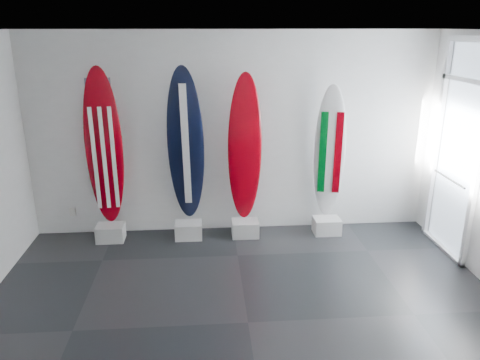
{
  "coord_description": "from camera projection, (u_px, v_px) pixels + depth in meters",
  "views": [
    {
      "loc": [
        -0.42,
        -4.24,
        3.04
      ],
      "look_at": [
        0.02,
        1.4,
        1.16
      ],
      "focal_mm": 34.71,
      "sensor_mm": 36.0,
      "label": 1
    }
  ],
  "objects": [
    {
      "name": "floor",
      "position": [
        248.0,
        323.0,
        5.0
      ],
      "size": [
        6.0,
        6.0,
        0.0
      ],
      "primitive_type": "plane",
      "color": "black",
      "rests_on": "ground"
    },
    {
      "name": "ceiling",
      "position": [
        250.0,
        31.0,
        4.05
      ],
      "size": [
        6.0,
        6.0,
        0.0
      ],
      "primitive_type": "plane",
      "rotation": [
        3.14,
        0.0,
        0.0
      ],
      "color": "white",
      "rests_on": "wall_back"
    },
    {
      "name": "wall_back",
      "position": [
        233.0,
        135.0,
        6.89
      ],
      "size": [
        6.0,
        0.0,
        6.0
      ],
      "primitive_type": "plane",
      "rotation": [
        1.57,
        0.0,
        0.0
      ],
      "color": "silver",
      "rests_on": "ground"
    },
    {
      "name": "display_block_usa",
      "position": [
        111.0,
        233.0,
        6.88
      ],
      "size": [
        0.4,
        0.3,
        0.24
      ],
      "primitive_type": "cube",
      "color": "silver",
      "rests_on": "floor"
    },
    {
      "name": "surfboard_usa",
      "position": [
        104.0,
        148.0,
        6.58
      ],
      "size": [
        0.54,
        0.23,
        2.31
      ],
      "primitive_type": "ellipsoid",
      "rotation": [
        0.04,
        0.0,
        0.1
      ],
      "color": "#800009",
      "rests_on": "display_block_usa"
    },
    {
      "name": "display_block_navy",
      "position": [
        189.0,
        230.0,
        6.97
      ],
      "size": [
        0.4,
        0.3,
        0.24
      ],
      "primitive_type": "cube",
      "color": "silver",
      "rests_on": "floor"
    },
    {
      "name": "surfboard_navy",
      "position": [
        186.0,
        146.0,
        6.66
      ],
      "size": [
        0.56,
        0.43,
        2.32
      ],
      "primitive_type": "ellipsoid",
      "rotation": [
        0.13,
        0.0,
        -0.08
      ],
      "color": "black",
      "rests_on": "display_block_navy"
    },
    {
      "name": "display_block_swiss",
      "position": [
        245.0,
        228.0,
        7.03
      ],
      "size": [
        0.4,
        0.3,
        0.24
      ],
      "primitive_type": "cube",
      "color": "silver",
      "rests_on": "floor"
    },
    {
      "name": "surfboard_swiss",
      "position": [
        245.0,
        149.0,
        6.74
      ],
      "size": [
        0.51,
        0.2,
        2.21
      ],
      "primitive_type": "ellipsoid",
      "rotation": [
        0.04,
        0.0,
        0.07
      ],
      "color": "#800009",
      "rests_on": "display_block_swiss"
    },
    {
      "name": "display_block_italy",
      "position": [
        327.0,
        226.0,
        7.13
      ],
      "size": [
        0.4,
        0.3,
        0.24
      ],
      "primitive_type": "cube",
      "color": "silver",
      "rests_on": "floor"
    },
    {
      "name": "surfboard_italy",
      "position": [
        329.0,
        153.0,
        6.86
      ],
      "size": [
        0.49,
        0.3,
        2.04
      ],
      "primitive_type": "ellipsoid",
      "rotation": [
        0.06,
        0.0,
        -0.24
      ],
      "color": "white",
      "rests_on": "display_block_italy"
    },
    {
      "name": "wall_outlet",
      "position": [
        73.0,
        212.0,
        7.05
      ],
      "size": [
        0.09,
        0.02,
        0.13
      ],
      "primitive_type": "cube",
      "color": "silver",
      "rests_on": "wall_back"
    },
    {
      "name": "glass_door",
      "position": [
        457.0,
        152.0,
        6.23
      ],
      "size": [
        0.12,
        1.16,
        2.85
      ],
      "primitive_type": null,
      "color": "white",
      "rests_on": "floor"
    }
  ]
}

